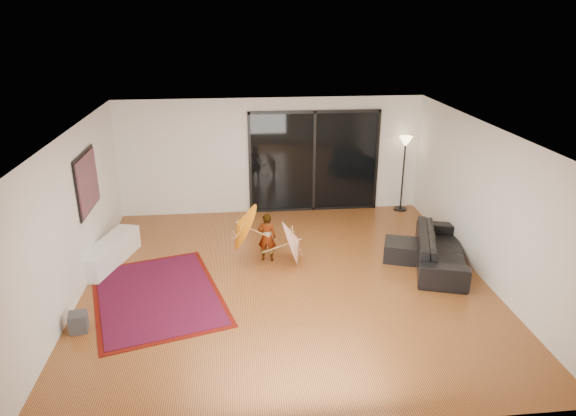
{
  "coord_description": "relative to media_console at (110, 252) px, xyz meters",
  "views": [
    {
      "loc": [
        -0.81,
        -8.01,
        4.48
      ],
      "look_at": [
        0.11,
        0.77,
        1.1
      ],
      "focal_mm": 32.0,
      "sensor_mm": 36.0,
      "label": 1
    }
  ],
  "objects": [
    {
      "name": "speaker",
      "position": [
        0.0,
        -2.22,
        -0.08
      ],
      "size": [
        0.3,
        0.3,
        0.29
      ],
      "primitive_type": "cube",
      "rotation": [
        0.0,
        0.0,
        0.17
      ],
      "color": "#424244",
      "rests_on": "floor"
    },
    {
      "name": "parasol_white",
      "position": [
        3.56,
        -0.31,
        0.27
      ],
      "size": [
        0.53,
        0.86,
        0.91
      ],
      "rotation": [
        0.0,
        1.24,
        0.0
      ],
      "color": "white",
      "rests_on": "floor"
    },
    {
      "name": "wall_left",
      "position": [
        -0.25,
        -1.04,
        1.12
      ],
      "size": [
        0.0,
        7.0,
        7.0
      ],
      "primitive_type": "plane",
      "rotation": [
        1.57,
        0.0,
        1.57
      ],
      "color": "silver",
      "rests_on": "floor"
    },
    {
      "name": "child",
      "position": [
        2.96,
        -0.16,
        0.25
      ],
      "size": [
        0.39,
        0.3,
        0.96
      ],
      "primitive_type": "imported",
      "rotation": [
        0.0,
        0.0,
        2.92
      ],
      "color": "#999999",
      "rests_on": "floor"
    },
    {
      "name": "sliding_door",
      "position": [
        4.25,
        2.43,
        0.97
      ],
      "size": [
        3.06,
        0.07,
        2.4
      ],
      "color": "black",
      "rests_on": "wall_back"
    },
    {
      "name": "media_console",
      "position": [
        0.0,
        0.0,
        0.0
      ],
      "size": [
        0.87,
        1.7,
        0.46
      ],
      "primitive_type": "cube",
      "rotation": [
        0.0,
        0.0,
        -0.29
      ],
      "color": "white",
      "rests_on": "floor"
    },
    {
      "name": "wall_front",
      "position": [
        3.25,
        -4.54,
        1.12
      ],
      "size": [
        7.0,
        0.0,
        7.0
      ],
      "primitive_type": "plane",
      "rotation": [
        -1.57,
        0.0,
        0.0
      ],
      "color": "silver",
      "rests_on": "floor"
    },
    {
      "name": "floor_lamp",
      "position": [
        6.35,
        2.21,
        1.19
      ],
      "size": [
        0.31,
        0.31,
        1.8
      ],
      "color": "black",
      "rests_on": "floor"
    },
    {
      "name": "ceiling",
      "position": [
        3.25,
        -1.04,
        2.47
      ],
      "size": [
        7.0,
        7.0,
        0.0
      ],
      "primitive_type": "plane",
      "rotation": [
        3.14,
        0.0,
        0.0
      ],
      "color": "white",
      "rests_on": "wall_back"
    },
    {
      "name": "painting",
      "position": [
        -0.21,
        -0.04,
        1.42
      ],
      "size": [
        0.04,
        1.28,
        1.08
      ],
      "color": "black",
      "rests_on": "wall_left"
    },
    {
      "name": "persian_rug",
      "position": [
        1.03,
        -1.3,
        -0.22
      ],
      "size": [
        2.7,
        3.25,
        0.02
      ],
      "rotation": [
        0.0,
        0.0,
        0.28
      ],
      "color": "#560D07",
      "rests_on": "floor"
    },
    {
      "name": "wall_right",
      "position": [
        6.75,
        -1.04,
        1.12
      ],
      "size": [
        0.0,
        7.0,
        7.0
      ],
      "primitive_type": "plane",
      "rotation": [
        1.57,
        0.0,
        -1.57
      ],
      "color": "silver",
      "rests_on": "floor"
    },
    {
      "name": "floor",
      "position": [
        3.25,
        -1.04,
        -0.23
      ],
      "size": [
        7.0,
        7.0,
        0.0
      ],
      "primitive_type": "plane",
      "color": "#9F5E2B",
      "rests_on": "ground"
    },
    {
      "name": "parasol_orange",
      "position": [
        2.41,
        -0.21,
        0.5
      ],
      "size": [
        0.58,
        0.92,
        0.91
      ],
      "rotation": [
        0.0,
        -1.08,
        0.0
      ],
      "color": "orange",
      "rests_on": "child"
    },
    {
      "name": "sofa",
      "position": [
        6.2,
        -0.68,
        0.09
      ],
      "size": [
        1.49,
        2.35,
        0.64
      ],
      "primitive_type": "imported",
      "rotation": [
        0.0,
        0.0,
        1.26
      ],
      "color": "black",
      "rests_on": "floor"
    },
    {
      "name": "ottoman",
      "position": [
        5.54,
        -0.37,
        -0.05
      ],
      "size": [
        0.8,
        0.8,
        0.36
      ],
      "primitive_type": "cube",
      "rotation": [
        0.0,
        0.0,
        -0.34
      ],
      "color": "black",
      "rests_on": "floor"
    },
    {
      "name": "wall_back",
      "position": [
        3.25,
        2.46,
        1.12
      ],
      "size": [
        7.0,
        0.0,
        7.0
      ],
      "primitive_type": "plane",
      "rotation": [
        1.57,
        0.0,
        0.0
      ],
      "color": "silver",
      "rests_on": "floor"
    }
  ]
}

